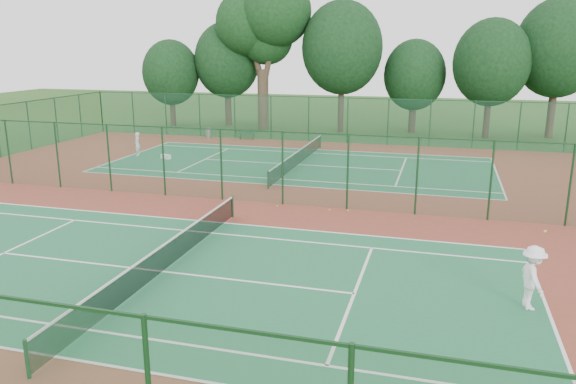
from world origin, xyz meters
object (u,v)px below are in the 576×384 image
(trash_bin, at_px, (208,133))
(big_tree, at_px, (264,22))
(player_near, at_px, (533,278))
(player_far, at_px, (137,144))
(kit_bag, at_px, (166,157))
(bench, at_px, (247,134))

(trash_bin, distance_m, big_tree, 11.20)
(player_near, height_order, player_far, player_near)
(trash_bin, height_order, big_tree, big_tree)
(kit_bag, relative_size, big_tree, 0.06)
(player_near, height_order, big_tree, big_tree)
(player_near, xyz_separation_m, kit_bag, (-20.40, 17.12, -0.80))
(trash_bin, relative_size, kit_bag, 1.06)
(player_near, bearing_deg, bench, 19.29)
(bench, height_order, kit_bag, bench)
(player_near, height_order, bench, player_near)
(kit_bag, height_order, big_tree, big_tree)
(player_far, xyz_separation_m, kit_bag, (2.37, -0.50, -0.66))
(player_far, xyz_separation_m, big_tree, (4.49, 14.45, 8.48))
(player_near, xyz_separation_m, big_tree, (-18.28, 32.07, 8.34))
(player_near, distance_m, big_tree, 37.84)
(big_tree, bearing_deg, bench, -86.52)
(player_near, distance_m, kit_bag, 26.64)
(trash_bin, xyz_separation_m, bench, (3.19, 0.28, 0.02))
(trash_bin, relative_size, big_tree, 0.06)
(player_far, relative_size, trash_bin, 1.96)
(player_near, bearing_deg, player_far, 37.12)
(trash_bin, bearing_deg, player_near, -50.78)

